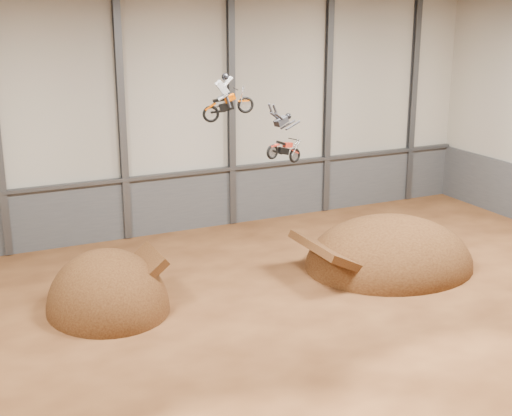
{
  "coord_description": "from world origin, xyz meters",
  "views": [
    {
      "loc": [
        -13.5,
        -24.11,
        13.38
      ],
      "look_at": [
        -0.16,
        4.0,
        4.3
      ],
      "focal_mm": 50.0,
      "sensor_mm": 36.0,
      "label": 1
    }
  ],
  "objects_px": {
    "landing_ramp": "(389,266)",
    "takeoff_ramp": "(109,309)",
    "fmx_rider_b": "(283,135)",
    "fmx_rider_a": "(230,94)"
  },
  "relations": [
    {
      "from": "landing_ramp",
      "to": "takeoff_ramp",
      "type": "bearing_deg",
      "value": 176.3
    },
    {
      "from": "landing_ramp",
      "to": "fmx_rider_a",
      "type": "relative_size",
      "value": 4.06
    },
    {
      "from": "takeoff_ramp",
      "to": "fmx_rider_a",
      "type": "distance_m",
      "value": 11.14
    },
    {
      "from": "fmx_rider_a",
      "to": "fmx_rider_b",
      "type": "distance_m",
      "value": 3.48
    },
    {
      "from": "takeoff_ramp",
      "to": "fmx_rider_b",
      "type": "xyz_separation_m",
      "value": [
        7.95,
        -1.57,
        7.6
      ]
    },
    {
      "from": "landing_ramp",
      "to": "fmx_rider_b",
      "type": "relative_size",
      "value": 3.21
    },
    {
      "from": "landing_ramp",
      "to": "fmx_rider_a",
      "type": "distance_m",
      "value": 13.56
    },
    {
      "from": "takeoff_ramp",
      "to": "fmx_rider_a",
      "type": "height_order",
      "value": "fmx_rider_a"
    },
    {
      "from": "fmx_rider_a",
      "to": "fmx_rider_b",
      "type": "height_order",
      "value": "fmx_rider_a"
    },
    {
      "from": "landing_ramp",
      "to": "fmx_rider_b",
      "type": "bearing_deg",
      "value": -174.62
    }
  ]
}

